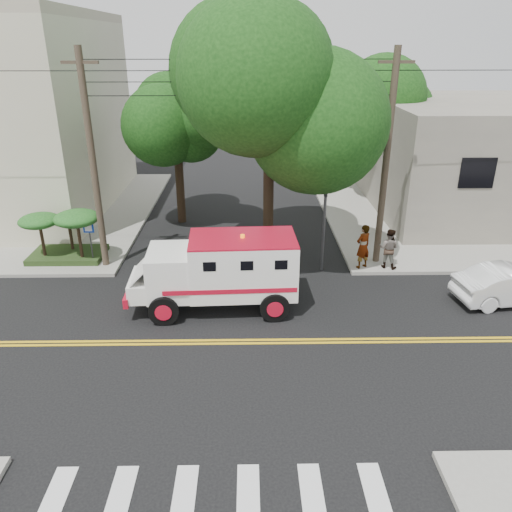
{
  "coord_description": "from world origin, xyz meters",
  "views": [
    {
      "loc": [
        0.64,
        -13.98,
        9.14
      ],
      "look_at": [
        0.92,
        3.44,
        1.6
      ],
      "focal_mm": 35.0,
      "sensor_mm": 36.0,
      "label": 1
    }
  ],
  "objects_px": {
    "armored_truck": "(221,269)",
    "parked_sedan": "(512,285)",
    "pedestrian_b": "(389,248)",
    "pedestrian_a": "(363,246)"
  },
  "relations": [
    {
      "from": "armored_truck",
      "to": "pedestrian_a",
      "type": "height_order",
      "value": "armored_truck"
    },
    {
      "from": "pedestrian_a",
      "to": "pedestrian_b",
      "type": "relative_size",
      "value": 1.12
    },
    {
      "from": "pedestrian_a",
      "to": "armored_truck",
      "type": "bearing_deg",
      "value": -2.07
    },
    {
      "from": "armored_truck",
      "to": "parked_sedan",
      "type": "bearing_deg",
      "value": -1.31
    },
    {
      "from": "armored_truck",
      "to": "pedestrian_b",
      "type": "xyz_separation_m",
      "value": [
        6.95,
        3.14,
        -0.55
      ]
    },
    {
      "from": "pedestrian_b",
      "to": "armored_truck",
      "type": "bearing_deg",
      "value": 51.38
    },
    {
      "from": "pedestrian_b",
      "to": "pedestrian_a",
      "type": "bearing_deg",
      "value": 27.08
    },
    {
      "from": "armored_truck",
      "to": "pedestrian_a",
      "type": "distance_m",
      "value": 6.66
    },
    {
      "from": "pedestrian_b",
      "to": "parked_sedan",
      "type": "bearing_deg",
      "value": 170.82
    },
    {
      "from": "parked_sedan",
      "to": "pedestrian_a",
      "type": "height_order",
      "value": "pedestrian_a"
    }
  ]
}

